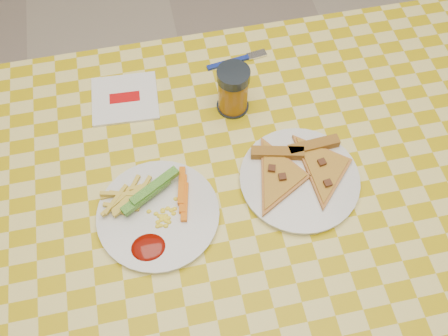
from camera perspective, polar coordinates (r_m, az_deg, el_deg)
The scene contains 9 objects.
ground at distance 1.71m, azimuth 1.31°, elevation -14.29°, with size 8.00×8.00×0.00m, color beige.
table at distance 1.07m, azimuth 2.03°, elevation -4.14°, with size 1.28×0.88×0.76m.
plate_left at distance 0.98m, azimuth -7.51°, elevation -5.37°, with size 0.23×0.23×0.01m, color silver.
plate_right at distance 1.02m, azimuth 8.60°, elevation -1.34°, with size 0.24×0.24×0.01m, color silver.
fries_veggies at distance 0.97m, azimuth -8.24°, elevation -4.18°, with size 0.20×0.18×0.04m.
pizza_slices at distance 1.01m, azimuth 8.65°, elevation -0.14°, with size 0.25×0.23×0.02m.
drink_glass at distance 1.07m, azimuth 1.05°, elevation 8.88°, with size 0.07×0.07×0.12m.
napkin at distance 1.15m, azimuth -11.26°, elevation 7.81°, with size 0.15×0.14×0.01m.
fork at distance 1.20m, azimuth 1.57°, elevation 12.26°, with size 0.15×0.04×0.01m.
Camera 1 is at (-0.13, -0.45, 1.64)m, focal length 40.00 mm.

